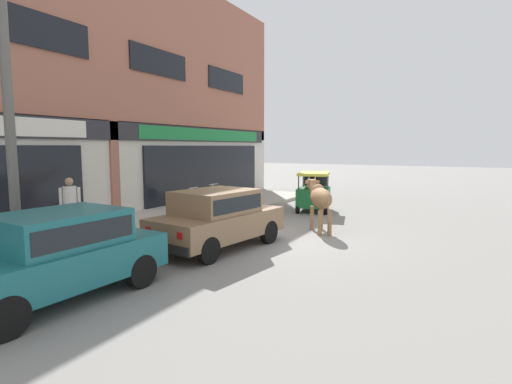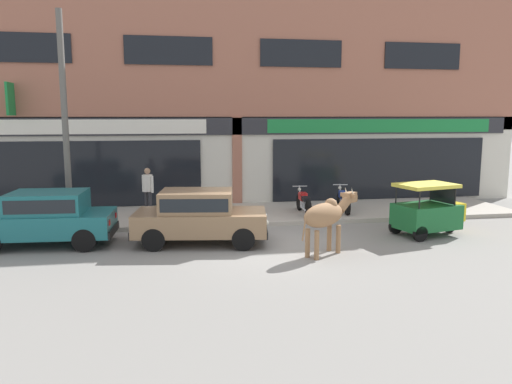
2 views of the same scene
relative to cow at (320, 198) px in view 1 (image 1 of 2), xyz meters
name	(u,v)px [view 1 (image 1 of 2)]	position (x,y,z in m)	size (l,w,h in m)	color
ground_plane	(266,236)	(-1.29, 1.14, -1.01)	(90.00, 90.00, 0.00)	gray
sidewalk	(156,221)	(-1.29, 5.17, -0.94)	(19.00, 3.66, 0.14)	#A8A093
shop_building	(105,85)	(-1.30, 7.26, 3.57)	(23.00, 1.40, 9.57)	#9E604C
cow	(320,198)	(0.00, 0.00, 0.00)	(1.86, 1.43, 1.61)	#936B47
car_0	(57,251)	(-7.07, 2.07, -0.19)	(3.69, 1.82, 1.46)	black
car_1	(217,216)	(-3.05, 1.59, -0.19)	(3.76, 2.08, 1.46)	black
auto_rickshaw	(314,194)	(3.55, 1.45, -0.35)	(2.13, 1.53, 1.52)	black
motorcycle_0	(207,202)	(0.66, 4.52, -0.48)	(0.52, 1.81, 0.88)	black
motorcycle_1	(225,197)	(2.12, 4.65, -0.48)	(0.56, 1.81, 0.88)	black
pedestrian	(70,202)	(-4.54, 5.05, 0.12)	(0.39, 0.37, 1.60)	#2D2D33
utility_pole	(8,104)	(-6.76, 3.64, 2.27)	(0.18, 0.18, 6.28)	#595651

